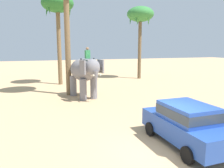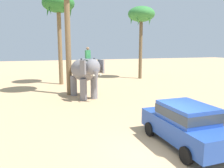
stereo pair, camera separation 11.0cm
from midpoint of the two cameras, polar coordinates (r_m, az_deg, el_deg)
ground_plane at (r=8.82m, az=12.77°, el=-16.89°), size 120.00×120.00×0.00m
car_sedan_foreground at (r=9.34m, az=18.21°, el=-9.45°), size 1.89×4.11×1.70m
elephant_with_mahout at (r=16.99m, az=-7.35°, el=3.04°), size 2.31×4.01×3.88m
palm_tree_behind_elephant at (r=23.97m, az=-13.99°, el=18.84°), size 3.20×3.20×9.08m
palm_tree_near_hut at (r=27.82m, az=7.20°, el=16.90°), size 3.20×3.20×8.66m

